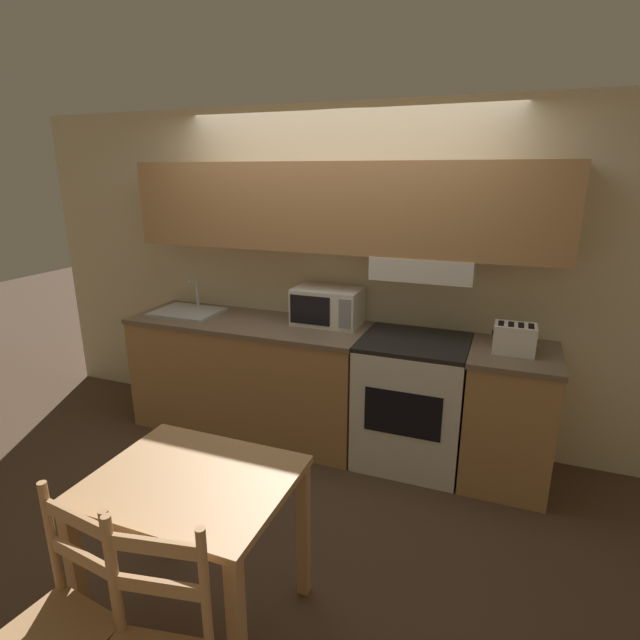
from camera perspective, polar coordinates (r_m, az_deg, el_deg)
ground_plane at (r=4.37m, az=2.18°, el=-11.61°), size 16.00×16.00×0.00m
wall_back at (r=3.82m, az=2.36°, el=8.54°), size 5.61×0.38×2.55m
lower_counter_main at (r=4.14m, az=-8.00°, el=-6.25°), size 1.91×0.68×0.94m
lower_counter_right_stub at (r=3.68m, az=20.72°, el=-10.26°), size 0.57×0.68×0.94m
stove_range at (r=3.73m, az=10.43°, el=-9.08°), size 0.74×0.66×0.94m
microwave at (r=3.83m, az=0.89°, el=1.61°), size 0.51×0.34×0.28m
toaster at (r=3.46m, az=21.34°, el=-1.98°), size 0.27×0.19×0.19m
sink_basin at (r=4.28m, az=-14.92°, el=0.95°), size 0.53×0.41×0.27m
dining_table at (r=2.44m, az=-14.27°, el=-19.62°), size 0.87×0.72×0.77m
chair_left_of_table at (r=2.38m, az=-27.75°, el=-28.86°), size 0.43×0.43×0.94m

